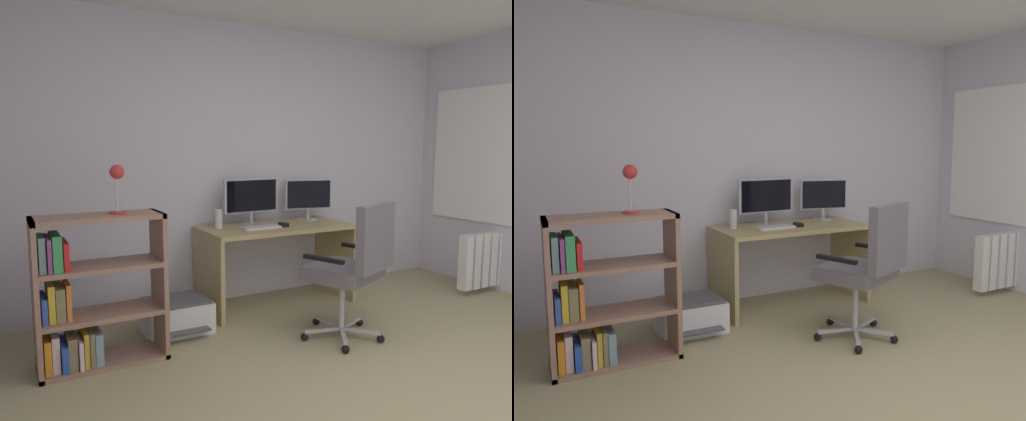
# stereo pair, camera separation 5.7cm
# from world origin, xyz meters

# --- Properties ---
(wall_back) EXTENTS (4.69, 0.10, 2.58)m
(wall_back) POSITION_xyz_m (0.00, 2.63, 1.29)
(wall_back) COLOR silver
(wall_back) RESTS_ON ground
(window_pane) EXTENTS (0.01, 1.58, 1.31)m
(window_pane) POSITION_xyz_m (2.34, 1.55, 1.37)
(window_pane) COLOR white
(window_frame) EXTENTS (0.02, 1.66, 1.39)m
(window_frame) POSITION_xyz_m (2.33, 1.55, 1.37)
(window_frame) COLOR white
(desk) EXTENTS (1.39, 0.66, 0.74)m
(desk) POSITION_xyz_m (0.12, 2.21, 0.54)
(desk) COLOR tan
(desk) RESTS_ON ground
(monitor_main) EXTENTS (0.56, 0.18, 0.43)m
(monitor_main) POSITION_xyz_m (-0.07, 2.35, 1.00)
(monitor_main) COLOR #B2B5B7
(monitor_main) RESTS_ON desk
(monitor_secondary) EXTENTS (0.48, 0.18, 0.40)m
(monitor_secondary) POSITION_xyz_m (0.56, 2.35, 0.98)
(monitor_secondary) COLOR #B2B5B7
(monitor_secondary) RESTS_ON desk
(keyboard) EXTENTS (0.34, 0.13, 0.02)m
(keyboard) POSITION_xyz_m (-0.08, 2.13, 0.75)
(keyboard) COLOR silver
(keyboard) RESTS_ON desk
(computer_mouse) EXTENTS (0.07, 0.10, 0.03)m
(computer_mouse) POSITION_xyz_m (0.15, 2.13, 0.76)
(computer_mouse) COLOR black
(computer_mouse) RESTS_ON desk
(desktop_speaker) EXTENTS (0.07, 0.07, 0.17)m
(desktop_speaker) POSITION_xyz_m (-0.42, 2.30, 0.83)
(desktop_speaker) COLOR silver
(desktop_speaker) RESTS_ON desk
(office_chair) EXTENTS (0.67, 0.69, 1.05)m
(office_chair) POSITION_xyz_m (0.19, 1.19, 0.60)
(office_chair) COLOR #B7BABC
(office_chair) RESTS_ON ground
(bookshelf) EXTENTS (0.83, 0.33, 1.02)m
(bookshelf) POSITION_xyz_m (-1.64, 1.69, 0.46)
(bookshelf) COLOR #956E59
(bookshelf) RESTS_ON ground
(desk_lamp) EXTENTS (0.11, 0.11, 0.33)m
(desk_lamp) POSITION_xyz_m (-1.41, 1.69, 1.24)
(desk_lamp) COLOR red
(desk_lamp) RESTS_ON bookshelf
(printer) EXTENTS (0.52, 0.48, 0.26)m
(printer) POSITION_xyz_m (-0.92, 2.00, 0.13)
(printer) COLOR silver
(printer) RESTS_ON ground
(radiator) EXTENTS (0.82, 0.10, 0.54)m
(radiator) POSITION_xyz_m (2.24, 1.55, 0.33)
(radiator) COLOR white
(radiator) RESTS_ON ground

